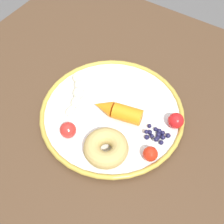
{
  "coord_description": "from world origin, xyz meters",
  "views": [
    {
      "loc": [
        0.38,
        0.26,
        1.35
      ],
      "look_at": [
        0.01,
        0.02,
        0.75
      ],
      "focal_mm": 47.82,
      "sensor_mm": 36.0,
      "label": 1
    }
  ],
  "objects_px": {
    "plate": "(112,113)",
    "banana": "(77,93)",
    "blueberry_pile": "(157,135)",
    "carrot_orange": "(118,111)",
    "tomato_far": "(68,130)",
    "dining_table": "(108,128)",
    "donut": "(106,148)",
    "tomato_near": "(150,154)",
    "tomato_mid": "(176,121)"
  },
  "relations": [
    {
      "from": "tomato_near",
      "to": "tomato_mid",
      "type": "distance_m",
      "value": 0.11
    },
    {
      "from": "banana",
      "to": "tomato_far",
      "type": "height_order",
      "value": "tomato_far"
    },
    {
      "from": "banana",
      "to": "tomato_mid",
      "type": "relative_size",
      "value": 3.27
    },
    {
      "from": "dining_table",
      "to": "tomato_mid",
      "type": "height_order",
      "value": "tomato_mid"
    },
    {
      "from": "dining_table",
      "to": "donut",
      "type": "bearing_deg",
      "value": 31.62
    },
    {
      "from": "donut",
      "to": "tomato_far",
      "type": "relative_size",
      "value": 2.61
    },
    {
      "from": "donut",
      "to": "tomato_near",
      "type": "bearing_deg",
      "value": 114.77
    },
    {
      "from": "banana",
      "to": "tomato_near",
      "type": "xyz_separation_m",
      "value": [
        0.05,
        0.24,
        0.0
      ]
    },
    {
      "from": "tomato_mid",
      "to": "dining_table",
      "type": "bearing_deg",
      "value": -77.11
    },
    {
      "from": "dining_table",
      "to": "tomato_mid",
      "type": "xyz_separation_m",
      "value": [
        -0.04,
        0.17,
        0.12
      ]
    },
    {
      "from": "dining_table",
      "to": "plate",
      "type": "bearing_deg",
      "value": 60.62
    },
    {
      "from": "blueberry_pile",
      "to": "tomato_far",
      "type": "height_order",
      "value": "tomato_far"
    },
    {
      "from": "plate",
      "to": "blueberry_pile",
      "type": "relative_size",
      "value": 5.92
    },
    {
      "from": "donut",
      "to": "tomato_near",
      "type": "relative_size",
      "value": 2.96
    },
    {
      "from": "tomato_near",
      "to": "carrot_orange",
      "type": "bearing_deg",
      "value": -115.79
    },
    {
      "from": "tomato_near",
      "to": "tomato_far",
      "type": "bearing_deg",
      "value": -75.1
    },
    {
      "from": "plate",
      "to": "banana",
      "type": "bearing_deg",
      "value": -86.15
    },
    {
      "from": "blueberry_pile",
      "to": "plate",
      "type": "bearing_deg",
      "value": -90.79
    },
    {
      "from": "carrot_orange",
      "to": "tomato_far",
      "type": "bearing_deg",
      "value": -32.48
    },
    {
      "from": "carrot_orange",
      "to": "blueberry_pile",
      "type": "distance_m",
      "value": 0.11
    },
    {
      "from": "dining_table",
      "to": "banana",
      "type": "relative_size",
      "value": 7.78
    },
    {
      "from": "plate",
      "to": "banana",
      "type": "height_order",
      "value": "banana"
    },
    {
      "from": "blueberry_pile",
      "to": "banana",
      "type": "bearing_deg",
      "value": -88.7
    },
    {
      "from": "tomato_near",
      "to": "dining_table",
      "type": "bearing_deg",
      "value": -114.07
    },
    {
      "from": "banana",
      "to": "carrot_orange",
      "type": "distance_m",
      "value": 0.12
    },
    {
      "from": "banana",
      "to": "blueberry_pile",
      "type": "bearing_deg",
      "value": 91.3
    },
    {
      "from": "dining_table",
      "to": "plate",
      "type": "height_order",
      "value": "plate"
    },
    {
      "from": "blueberry_pile",
      "to": "tomato_near",
      "type": "height_order",
      "value": "tomato_near"
    },
    {
      "from": "blueberry_pile",
      "to": "carrot_orange",
      "type": "bearing_deg",
      "value": -89.87
    },
    {
      "from": "tomato_near",
      "to": "plate",
      "type": "bearing_deg",
      "value": -113.3
    },
    {
      "from": "plate",
      "to": "donut",
      "type": "distance_m",
      "value": 0.11
    },
    {
      "from": "donut",
      "to": "blueberry_pile",
      "type": "relative_size",
      "value": 1.66
    },
    {
      "from": "banana",
      "to": "tomato_far",
      "type": "distance_m",
      "value": 0.12
    },
    {
      "from": "banana",
      "to": "tomato_mid",
      "type": "distance_m",
      "value": 0.26
    },
    {
      "from": "tomato_far",
      "to": "banana",
      "type": "bearing_deg",
      "value": -152.72
    },
    {
      "from": "carrot_orange",
      "to": "tomato_far",
      "type": "height_order",
      "value": "same"
    },
    {
      "from": "donut",
      "to": "tomato_mid",
      "type": "height_order",
      "value": "same"
    },
    {
      "from": "banana",
      "to": "blueberry_pile",
      "type": "height_order",
      "value": "banana"
    },
    {
      "from": "carrot_orange",
      "to": "tomato_mid",
      "type": "distance_m",
      "value": 0.14
    },
    {
      "from": "plate",
      "to": "carrot_orange",
      "type": "height_order",
      "value": "carrot_orange"
    },
    {
      "from": "tomato_far",
      "to": "dining_table",
      "type": "bearing_deg",
      "value": 165.89
    },
    {
      "from": "dining_table",
      "to": "tomato_far",
      "type": "height_order",
      "value": "tomato_far"
    },
    {
      "from": "plate",
      "to": "tomato_near",
      "type": "height_order",
      "value": "tomato_near"
    },
    {
      "from": "donut",
      "to": "tomato_far",
      "type": "bearing_deg",
      "value": -84.83
    },
    {
      "from": "tomato_mid",
      "to": "tomato_far",
      "type": "relative_size",
      "value": 0.99
    },
    {
      "from": "banana",
      "to": "carrot_orange",
      "type": "relative_size",
      "value": 1.02
    },
    {
      "from": "blueberry_pile",
      "to": "tomato_far",
      "type": "relative_size",
      "value": 1.57
    },
    {
      "from": "carrot_orange",
      "to": "tomato_near",
      "type": "bearing_deg",
      "value": 64.21
    },
    {
      "from": "plate",
      "to": "donut",
      "type": "relative_size",
      "value": 3.56
    },
    {
      "from": "blueberry_pile",
      "to": "dining_table",
      "type": "bearing_deg",
      "value": -94.96
    }
  ]
}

